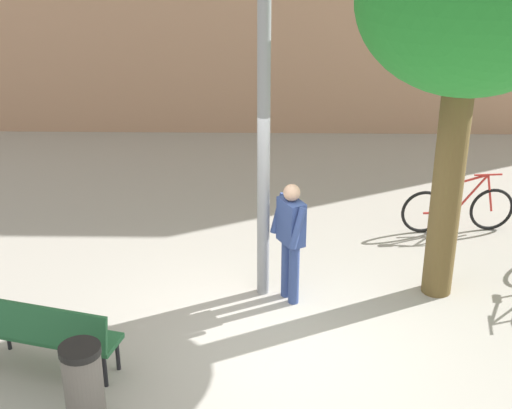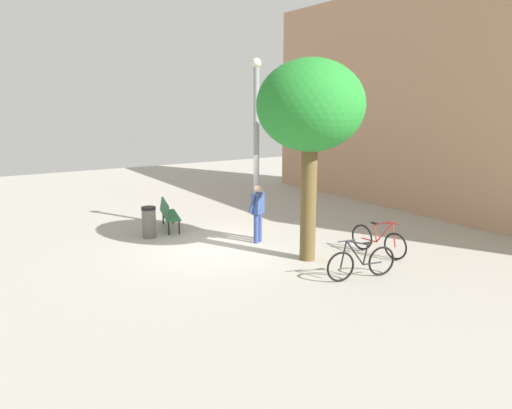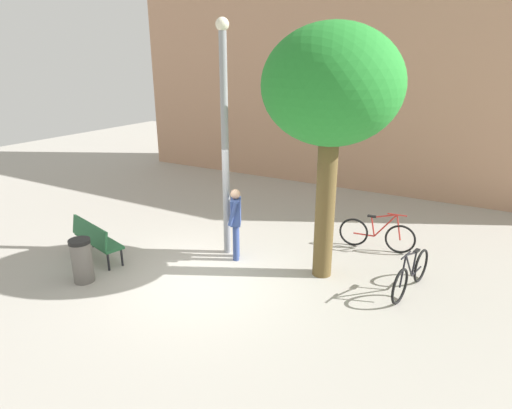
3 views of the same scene
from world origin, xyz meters
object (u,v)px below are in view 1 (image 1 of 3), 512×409
(plaza_tree, at_px, (468,5))
(lamppost, at_px, (264,91))
(person_by_lamppost, at_px, (291,235))
(trash_bin, at_px, (84,385))
(bicycle_red, at_px, (458,209))
(park_bench, at_px, (48,331))

(plaza_tree, bearing_deg, lamppost, -178.49)
(person_by_lamppost, xyz_separation_m, trash_bin, (-2.18, -2.48, -0.49))
(person_by_lamppost, bearing_deg, plaza_tree, 6.79)
(person_by_lamppost, xyz_separation_m, plaza_tree, (2.01, 0.24, 2.89))
(bicycle_red, bearing_deg, trash_bin, -136.90)
(person_by_lamppost, xyz_separation_m, bicycle_red, (2.70, 2.09, -0.58))
(lamppost, height_order, bicycle_red, lamppost)
(plaza_tree, bearing_deg, park_bench, -158.69)
(plaza_tree, bearing_deg, person_by_lamppost, -173.21)
(bicycle_red, bearing_deg, park_bench, -145.80)
(park_bench, distance_m, bicycle_red, 6.62)
(lamppost, height_order, plaza_tree, lamppost)
(park_bench, height_order, plaza_tree, plaza_tree)
(lamppost, xyz_separation_m, person_by_lamppost, (0.36, -0.18, -1.87))
(park_bench, bearing_deg, person_by_lamppost, 30.42)
(lamppost, relative_size, plaza_tree, 1.03)
(lamppost, xyz_separation_m, trash_bin, (-1.83, -2.65, -2.36))
(park_bench, relative_size, trash_bin, 1.78)
(plaza_tree, relative_size, trash_bin, 5.39)
(lamppost, bearing_deg, person_by_lamppost, -26.51)
(lamppost, distance_m, park_bench, 3.79)
(plaza_tree, xyz_separation_m, bicycle_red, (0.69, 1.85, -3.47))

